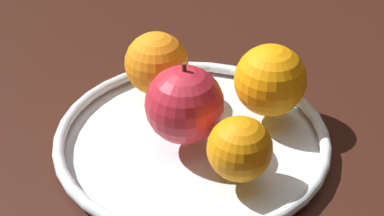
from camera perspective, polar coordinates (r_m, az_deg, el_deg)
ground_plane at (r=63.42cm, az=0.00°, el=-4.99°), size 120.78×120.78×4.00cm
fruit_bowl at (r=61.56cm, az=0.00°, el=-2.93°), size 28.80×28.80×1.80cm
apple at (r=57.89cm, az=-0.60°, el=0.25°), size 7.96×7.96×8.76cm
orange_center at (r=54.18cm, az=4.65°, el=-3.96°), size 6.16×6.16×6.16cm
orange_front_left at (r=65.43cm, az=-3.47°, el=4.34°), size 7.11×7.11×7.11cm
orange_front_right at (r=62.42cm, az=7.60°, el=2.69°), size 7.71×7.71×7.71cm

